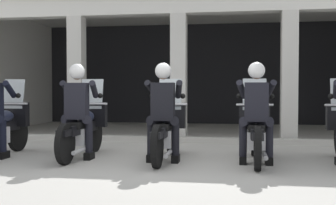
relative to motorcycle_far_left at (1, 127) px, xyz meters
The scene contains 10 objects.
ground_plane 4.20m from the motorcycle_far_left, 45.82° to the left, with size 80.00×80.00×0.00m, color #A8A59E.
station_building 6.40m from the motorcycle_far_left, 63.53° to the left, with size 10.85×5.29×3.46m.
kerb_strip 3.62m from the motorcycle_far_left, 40.15° to the left, with size 10.35×0.24×0.12m, color #B7B5AD.
motorcycle_far_left is the anchor object (origin of this frame).
motorcycle_left 1.46m from the motorcycle_far_left, ahead, with size 0.62×2.04×1.35m.
police_officer_left 1.52m from the motorcycle_far_left, ahead, with size 0.63×0.61×1.58m.
motorcycle_center 2.91m from the motorcycle_far_left, ahead, with size 0.62×2.04×1.35m.
police_officer_center 2.95m from the motorcycle_far_left, ahead, with size 0.63×0.61×1.58m.
motorcycle_right 4.37m from the motorcycle_far_left, ahead, with size 0.62×2.04×1.35m.
police_officer_right 4.39m from the motorcycle_far_left, ahead, with size 0.63×0.61×1.58m.
Camera 1 is at (1.18, -7.02, 1.19)m, focal length 46.59 mm.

